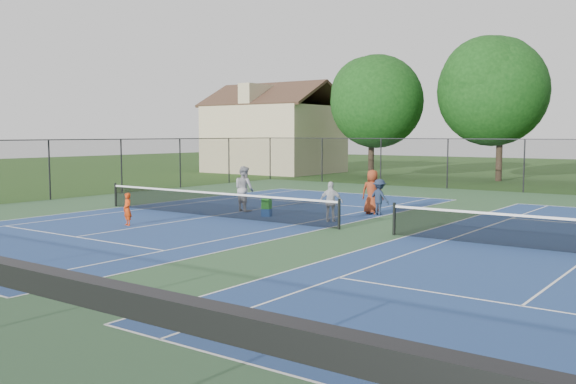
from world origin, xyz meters
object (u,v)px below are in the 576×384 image
Objects in this scene: clapboard_house at (274,136)px; child_player at (127,209)px; bystander_c at (372,192)px; ball_hopper at (267,204)px; ball_crate at (267,213)px; bystander_a at (331,202)px; bystander_b at (379,197)px; instructor at (244,189)px; tree_back_b at (501,86)px; tree_back_a at (372,97)px.

clapboard_house is 9.10× the size of child_player.
bystander_c is 4.53× the size of ball_hopper.
ball_crate is at bearing 78.76° from child_player.
bystander_b is at bearing -121.87° from bystander_a.
child_player is 5.81m from instructor.
tree_back_b reaches higher than bystander_a.
clapboard_house is 5.88× the size of bystander_c.
bystander_b is 3.64× the size of ball_hopper.
tree_back_a reaches higher than bystander_c.
bystander_b is 0.47m from bystander_c.
tree_back_a is at bearing -45.20° from bystander_b.
bystander_a is at bearing -170.22° from instructor.
instructor reaches higher than bystander_c.
ball_hopper is at bearing 78.76° from child_player.
clapboard_house is at bearing -69.85° from bystander_a.
clapboard_house is 31.43m from bystander_a.
child_player is 5.57m from ball_crate.
child_player is 9.83m from bystander_c.
tree_back_a is 0.91× the size of tree_back_b.
tree_back_b is 6.60× the size of bystander_a.
tree_back_a is 4.99× the size of bystander_c.
bystander_c reaches higher than bystander_a.
child_player is at bearing -61.94° from clapboard_house.
instructor reaches higher than bystander_a.
ball_hopper is at bearing -17.59° from bystander_a.
tree_back_a is at bearing -85.79° from bystander_a.
ball_crate is at bearing 173.66° from instructor.
bystander_a is 2.97m from bystander_c.
bystander_b reaches higher than ball_hopper.
ball_hopper is (-1.23, -24.72, -6.08)m from tree_back_b.
tree_back_b is 6.80× the size of bystander_b.
clapboard_house is at bearing 133.25° from child_player.
tree_back_b is 0.93× the size of clapboard_house.
instructor is 4.77× the size of ball_hopper.
tree_back_a is 9.24m from tree_back_b.
bystander_b is (21.23, -20.71, -2.35)m from clapboard_house.
ball_crate is (17.77, -23.72, -2.94)m from clapboard_house.
bystander_b is at bearing -84.15° from tree_back_b.
ball_crate is at bearing -53.17° from clapboard_house.
tree_back_a reaches higher than ball_hopper.
tree_back_b is 27.68× the size of ball_crate.
ball_crate is (-2.93, -0.18, -0.61)m from bystander_a.
bystander_a is at bearing -64.62° from tree_back_a.
tree_back_a reaches higher than ball_crate.
child_player is (5.29, -27.69, -5.44)m from tree_back_a.
tree_back_b reaches higher than child_player.
bystander_b is at bearing 40.97° from ball_crate.
clapboard_house is at bearing 126.83° from ball_crate.
ball_hopper is at bearing 0.00° from ball_crate.
instructor is at bearing 37.92° from bystander_b.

